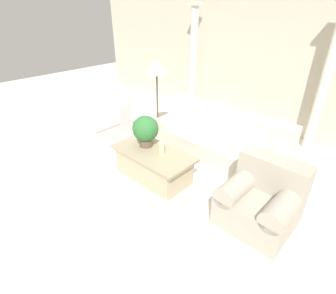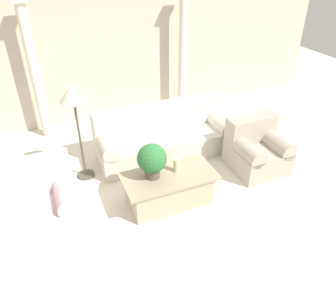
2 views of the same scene
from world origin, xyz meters
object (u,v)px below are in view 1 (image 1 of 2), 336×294
Objects in this scene: sofa_long at (220,141)px; coffee_table at (153,164)px; floor_lamp at (157,72)px; loveseat at (101,121)px; armchair at (262,199)px; potted_plant at (146,130)px.

sofa_long is 1.32m from coffee_table.
loveseat is at bearing -134.83° from floor_lamp.
floor_lamp reaches higher than loveseat.
coffee_table is 1.87m from floor_lamp.
loveseat reaches higher than coffee_table.
loveseat reaches higher than armchair.
sofa_long is 2.75× the size of armchair.
potted_plant is at bearing -118.53° from sofa_long.
sofa_long is 1.60m from armchair.
floor_lamp is at bearing 45.17° from loveseat.
sofa_long is at bearing 71.52° from coffee_table.
floor_lamp is at bearing 132.74° from coffee_table.
armchair is (1.91, 0.20, -0.40)m from potted_plant.
floor_lamp reaches higher than armchair.
loveseat is at bearing -156.69° from sofa_long.
sofa_long is 4.64× the size of potted_plant.
loveseat is 2.30× the size of potted_plant.
floor_lamp reaches higher than potted_plant.
potted_plant is at bearing 164.06° from coffee_table.
floor_lamp is at bearing -174.29° from sofa_long.
armchair is at bearing -37.77° from sofa_long.
sofa_long is 1.78× the size of coffee_table.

